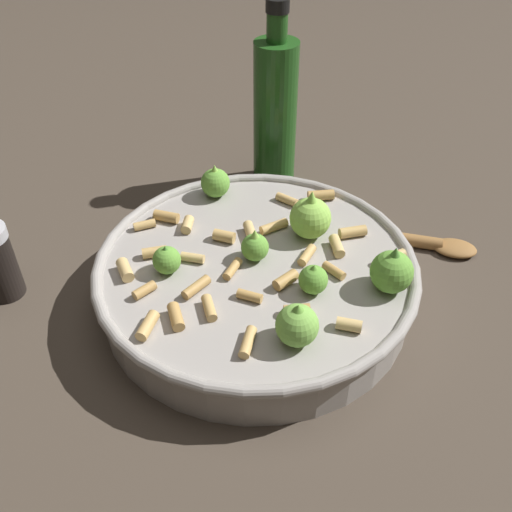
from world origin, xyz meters
The scene contains 4 objects.
ground_plane centered at (0.00, 0.00, 0.00)m, with size 2.40×2.40×0.00m, color #42382D.
cooking_pan centered at (0.00, 0.00, 0.03)m, with size 0.35×0.35×0.11m.
olive_oil_bottle centered at (-0.06, -0.24, 0.11)m, with size 0.06×0.06×0.25m.
wooden_spoon centered at (-0.17, -0.08, 0.01)m, with size 0.24×0.12×0.02m.
Camera 1 is at (0.06, 0.46, 0.45)m, focal length 40.35 mm.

